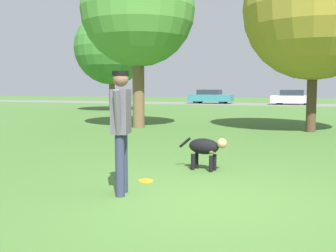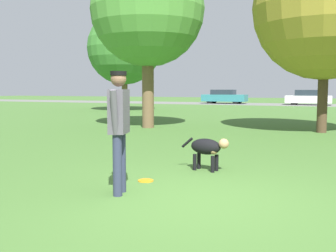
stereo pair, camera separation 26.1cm
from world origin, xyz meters
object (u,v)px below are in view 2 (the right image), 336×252
Objects in this scene: person at (119,122)px; parked_car_white at (308,98)px; parked_car_teal at (224,97)px; frisbee at (146,181)px; dog at (208,148)px; tree_far_left at (124,48)px; tree_mid_center at (326,7)px; tree_near_left at (148,10)px.

parked_car_white is (0.72, 33.15, -0.37)m from person.
parked_car_teal is 7.98m from parked_car_white.
frisbee is 33.62m from parked_car_teal.
parked_car_white is at bearing 100.09° from dog.
tree_far_left is 15.74m from tree_mid_center.
person is 0.26× the size of tree_near_left.
dog is 31.15m from parked_car_white.
tree_near_left reaches higher than parked_car_teal.
parked_car_teal is at bearing 78.36° from tree_far_left.
frisbee is at bearing 164.36° from person.
parked_car_teal reaches higher than parked_car_white.
person is 0.40× the size of parked_car_teal.
tree_far_left is at bearing 133.43° from dog.
person is at bearing -104.38° from tree_mid_center.
tree_near_left reaches higher than frisbee.
tree_mid_center reaches higher than tree_near_left.
tree_far_left reaches higher than parked_car_teal.
person is 34.43m from parked_car_teal.
tree_near_left is (-3.76, 8.78, 3.40)m from person.
parked_car_white is (0.71, 32.32, 0.66)m from frisbee.
dog is 0.15× the size of tree_near_left.
dog is 0.14× the size of tree_far_left.
tree_mid_center is (2.45, 9.56, 3.15)m from person.
parked_car_teal is (3.07, 14.89, -3.54)m from tree_far_left.
frisbee is 9.98m from tree_mid_center.
parked_car_white is (-1.73, 23.60, -3.52)m from tree_mid_center.
person is 1.33m from frisbee.
person reaches higher than parked_car_teal.
tree_far_left is 1.68× the size of parked_car_white.
person is 2.21m from dog.
tree_near_left is (-3.77, 7.94, 4.43)m from frisbee.
tree_mid_center is (12.76, -9.21, -0.04)m from tree_far_left.
parked_car_teal is at bearing 102.46° from frisbee.
frisbee is 9.84m from tree_near_left.
person reaches higher than frisbee.
frisbee is 0.06× the size of parked_car_white.
person is at bearing -98.97° from dog.
frisbee is 0.04× the size of tree_far_left.
dog is at bearing -89.74° from parked_car_white.
tree_far_left reaches higher than parked_car_white.
dog reaches higher than frisbee.
frisbee is at bearing -90.96° from parked_car_white.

